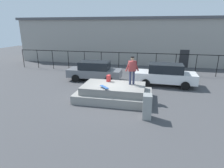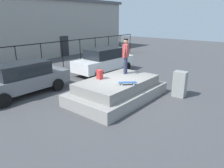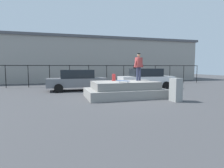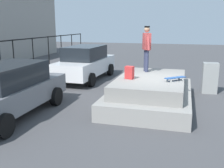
# 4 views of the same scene
# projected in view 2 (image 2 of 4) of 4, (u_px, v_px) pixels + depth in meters

# --- Properties ---
(ground_plane) EXTENTS (60.00, 60.00, 0.00)m
(ground_plane) POSITION_uv_depth(u_px,v_px,m) (117.00, 99.00, 9.99)
(ground_plane) COLOR #424244
(concrete_ledge) EXTENTS (4.74, 2.79, 0.97)m
(concrete_ledge) POSITION_uv_depth(u_px,v_px,m) (118.00, 90.00, 9.98)
(concrete_ledge) COLOR gray
(concrete_ledge) RESTS_ON ground_plane
(skateboarder) EXTENTS (0.84, 0.40, 1.77)m
(skateboarder) POSITION_uv_depth(u_px,v_px,m) (126.00, 54.00, 10.52)
(skateboarder) COLOR #2D334C
(skateboarder) RESTS_ON concrete_ledge
(skateboard) EXTENTS (0.68, 0.71, 0.12)m
(skateboard) POSITION_uv_depth(u_px,v_px,m) (128.00, 83.00, 8.98)
(skateboard) COLOR #264C8C
(skateboard) RESTS_ON concrete_ledge
(backpack) EXTENTS (0.26, 0.32, 0.44)m
(backpack) POSITION_uv_depth(u_px,v_px,m) (100.00, 74.00, 9.80)
(backpack) COLOR red
(backpack) RESTS_ON concrete_ledge
(car_grey_sedan_near) EXTENTS (4.62, 2.01, 1.64)m
(car_grey_sedan_near) POSITION_uv_depth(u_px,v_px,m) (23.00, 78.00, 10.46)
(car_grey_sedan_near) COLOR slate
(car_grey_sedan_near) RESTS_ON ground_plane
(car_white_sedan_mid) EXTENTS (4.70, 2.10, 1.72)m
(car_white_sedan_mid) POSITION_uv_depth(u_px,v_px,m) (104.00, 60.00, 14.63)
(car_white_sedan_mid) COLOR white
(car_white_sedan_mid) RESTS_ON ground_plane
(utility_box) EXTENTS (0.47, 0.62, 1.27)m
(utility_box) POSITION_uv_depth(u_px,v_px,m) (180.00, 84.00, 10.20)
(utility_box) COLOR gray
(utility_box) RESTS_ON ground_plane
(fence_row) EXTENTS (24.06, 0.06, 2.04)m
(fence_row) POSITION_uv_depth(u_px,v_px,m) (29.00, 54.00, 14.20)
(fence_row) COLOR black
(fence_row) RESTS_ON ground_plane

